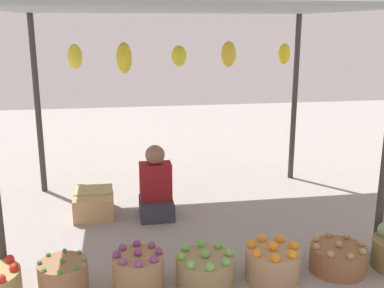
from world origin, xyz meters
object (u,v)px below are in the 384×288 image
vendor_person (156,189)px  basket_oranges (272,263)px  wooden_crate_stacked_rear (94,200)px  basket_potatoes (338,258)px  wooden_crate_near_vendor (94,207)px  basket_purple_onions (138,271)px  basket_green_apples (205,269)px  basket_green_chilies (64,279)px

vendor_person → basket_oranges: (0.82, -1.45, -0.16)m
wooden_crate_stacked_rear → basket_potatoes: bearing=-37.9°
basket_oranges → wooden_crate_near_vendor: size_ratio=1.07×
wooden_crate_near_vendor → wooden_crate_stacked_rear: 0.20m
basket_oranges → basket_potatoes: size_ratio=0.95×
basket_oranges → basket_purple_onions: bearing=179.3°
vendor_person → wooden_crate_near_vendor: bearing=179.2°
basket_purple_onions → wooden_crate_near_vendor: size_ratio=0.96×
basket_purple_onions → basket_potatoes: (1.67, 0.03, -0.04)m
wooden_crate_near_vendor → basket_purple_onions: bearing=-74.3°
basket_purple_onions → basket_potatoes: 1.67m
basket_oranges → basket_green_apples: bearing=177.5°
basket_oranges → wooden_crate_stacked_rear: bearing=131.9°
basket_potatoes → wooden_crate_stacked_rear: (-2.08, 1.62, 0.02)m
basket_oranges → basket_potatoes: basket_oranges is taller
basket_green_apples → wooden_crate_near_vendor: 1.71m
basket_potatoes → wooden_crate_near_vendor: 2.51m
basket_green_apples → wooden_crate_stacked_rear: size_ratio=1.17×
basket_potatoes → wooden_crate_near_vendor: basket_potatoes is taller
wooden_crate_stacked_rear → wooden_crate_near_vendor: bearing=-88.7°
basket_purple_onions → wooden_crate_near_vendor: bearing=105.7°
vendor_person → wooden_crate_stacked_rear: size_ratio=1.95×
vendor_person → basket_oranges: bearing=-60.4°
vendor_person → basket_green_chilies: vendor_person is taller
vendor_person → basket_green_chilies: size_ratio=2.09×
basket_oranges → wooden_crate_near_vendor: 2.08m
basket_potatoes → wooden_crate_stacked_rear: 2.64m
basket_purple_onions → wooden_crate_stacked_rear: bearing=104.0°
basket_potatoes → basket_oranges: bearing=-175.8°
vendor_person → basket_green_apples: (0.27, -1.43, -0.18)m
basket_green_apples → wooden_crate_near_vendor: bearing=123.1°
basket_potatoes → vendor_person: bearing=135.1°
wooden_crate_near_vendor → basket_oranges: bearing=-44.5°
basket_green_chilies → basket_purple_onions: 0.57m
basket_purple_onions → basket_potatoes: basket_purple_onions is taller
vendor_person → basket_purple_onions: size_ratio=1.95×
basket_oranges → basket_potatoes: bearing=4.2°
vendor_person → basket_green_apples: bearing=-79.2°
wooden_crate_stacked_rear → basket_green_apples: bearing=-60.1°
basket_green_apples → basket_potatoes: basket_green_apples is taller
basket_green_chilies → basket_green_apples: (1.10, 0.01, -0.02)m
basket_oranges → wooden_crate_near_vendor: bearing=135.5°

